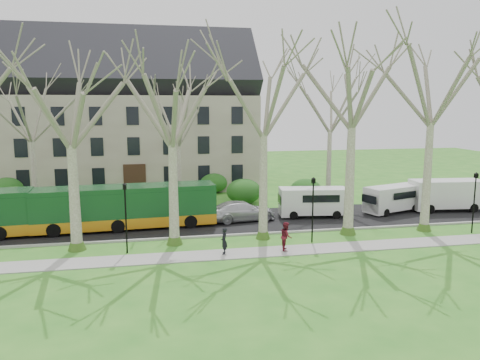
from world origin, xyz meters
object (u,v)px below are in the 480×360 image
van_c (446,195)px  pedestrian_a (224,241)px  bus_follow (126,206)px  van_a (313,202)px  van_b (393,199)px  pedestrian_b (286,236)px  sedan (242,211)px

van_c → pedestrian_a: van_c is taller
bus_follow → van_a: bearing=-0.7°
pedestrian_a → van_b: bearing=126.9°
van_c → van_b: bearing=-176.7°
bus_follow → van_c: 26.79m
pedestrian_b → van_b: bearing=-41.7°
van_a → van_c: van_c is taller
van_c → pedestrian_a: (-20.68, -8.17, -0.51)m
van_b → van_a: bearing=163.1°
sedan → van_a: 5.95m
van_c → pedestrian_a: 22.24m
pedestrian_b → bus_follow: bearing=66.6°
van_a → van_c: 12.06m
sedan → van_b: 13.10m
bus_follow → van_c: bus_follow is taller
van_a → van_b: 7.16m
bus_follow → pedestrian_b: bus_follow is taller
bus_follow → pedestrian_a: size_ratio=8.05×
bus_follow → pedestrian_b: size_ratio=7.21×
van_a → pedestrian_a: bearing=-128.5°
bus_follow → van_a: size_ratio=2.40×
van_b → pedestrian_a: (-15.78, -8.37, -0.32)m
van_c → pedestrian_b: bearing=-148.3°
bus_follow → van_c: size_ratio=2.15×
van_a → van_c: size_ratio=0.89×
van_a → van_b: size_ratio=1.05×
sedan → pedestrian_a: bearing=152.8°
bus_follow → sedan: 8.85m
van_a → pedestrian_b: 9.44m
sedan → van_b: bearing=-96.9°
van_a → van_b: bearing=9.7°
bus_follow → pedestrian_a: bus_follow is taller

